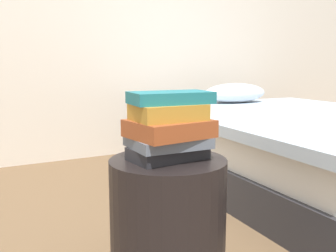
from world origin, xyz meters
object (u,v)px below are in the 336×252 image
object	(u,v)px
side_table	(168,221)
book_charcoal	(168,153)
book_teal	(170,97)
book_rust	(169,128)
bed	(303,148)
book_slate	(167,141)
book_ochre	(168,112)

from	to	relation	value
side_table	book_charcoal	xyz separation A→B (m)	(-0.00, -0.00, 0.25)
side_table	book_teal	xyz separation A→B (m)	(0.01, 0.00, 0.44)
book_charcoal	book_rust	world-z (taller)	book_rust
side_table	bed	bearing A→B (deg)	24.21
book_charcoal	book_teal	xyz separation A→B (m)	(0.01, 0.01, 0.19)
side_table	book_rust	xyz separation A→B (m)	(0.00, -0.01, 0.34)
book_rust	book_teal	bearing A→B (deg)	48.38
book_slate	book_teal	xyz separation A→B (m)	(0.01, -0.00, 0.15)
book_charcoal	book_ochre	xyz separation A→B (m)	(-0.00, -0.01, 0.14)
bed	book_rust	xyz separation A→B (m)	(-1.35, -0.61, 0.33)
side_table	book_teal	bearing A→B (deg)	21.63
book_charcoal	book_teal	world-z (taller)	book_teal
side_table	book_ochre	distance (m)	0.39
bed	book_charcoal	xyz separation A→B (m)	(-1.35, -0.61, 0.24)
bed	book_teal	distance (m)	1.53
book_teal	book_slate	bearing A→B (deg)	-179.80
side_table	book_slate	distance (m)	0.29
book_charcoal	book_rust	bearing A→B (deg)	-71.41
book_slate	book_ochre	world-z (taller)	book_ochre
side_table	book_charcoal	size ratio (longest dim) A/B	1.75
side_table	book_rust	size ratio (longest dim) A/B	1.74
bed	book_slate	xyz separation A→B (m)	(-1.35, -0.60, 0.28)
book_charcoal	book_ochre	distance (m)	0.14
side_table	book_rust	bearing A→B (deg)	-85.67
book_ochre	book_teal	bearing A→B (deg)	45.37
side_table	book_charcoal	world-z (taller)	book_charcoal
bed	book_slate	world-z (taller)	bed
bed	book_slate	size ratio (longest dim) A/B	8.24
side_table	book_slate	xyz separation A→B (m)	(-0.00, 0.00, 0.29)
bed	book_charcoal	size ratio (longest dim) A/B	8.18
book_charcoal	book_ochre	world-z (taller)	book_ochre
book_slate	book_rust	bearing A→B (deg)	-76.68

